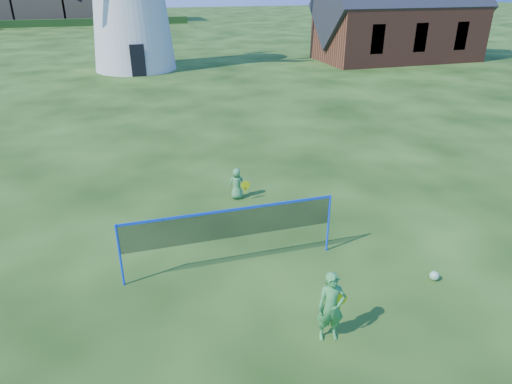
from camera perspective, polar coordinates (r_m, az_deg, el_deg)
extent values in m
plane|color=black|center=(11.58, -0.23, -7.87)|extent=(220.00, 220.00, 0.00)
cube|color=black|center=(34.27, -14.47, 15.54)|extent=(0.99, 0.12, 2.18)
cube|color=black|center=(34.50, -15.27, 22.02)|extent=(0.69, 0.12, 0.89)
cube|color=brown|center=(42.13, 17.20, 18.33)|extent=(12.87, 6.44, 4.29)
cube|color=#2D3035|center=(41.97, 17.60, 21.23)|extent=(13.52, 6.55, 6.55)
cube|color=black|center=(37.47, 14.88, 17.89)|extent=(1.07, 0.11, 2.15)
cube|color=black|center=(39.54, 19.78, 17.63)|extent=(1.07, 0.11, 2.15)
cube|color=black|center=(41.83, 24.15, 17.29)|extent=(1.07, 0.11, 2.15)
cylinder|color=blue|center=(10.57, -16.56, -7.59)|extent=(0.05, 0.05, 1.55)
cylinder|color=blue|center=(11.53, 8.98, -3.88)|extent=(0.05, 0.05, 1.55)
cube|color=black|center=(10.59, -3.23, -4.05)|extent=(5.00, 0.02, 0.70)
cube|color=blue|center=(10.42, -3.28, -2.27)|extent=(5.00, 0.02, 0.06)
imported|color=green|center=(8.92, 9.31, -13.94)|extent=(0.59, 0.44, 1.46)
cylinder|color=#D8E60C|center=(9.16, 10.42, -12.98)|extent=(0.28, 0.02, 0.28)
cube|color=#D8E60C|center=(9.27, 10.34, -13.81)|extent=(0.03, 0.02, 0.20)
imported|color=#489553|center=(14.26, -2.40, 1.04)|extent=(0.54, 0.40, 1.00)
cylinder|color=#D8E60C|center=(14.12, -1.31, 0.84)|extent=(0.28, 0.02, 0.28)
cube|color=#D8E60C|center=(14.19, -1.31, 0.21)|extent=(0.03, 0.02, 0.20)
sphere|color=green|center=(11.43, 21.30, -9.68)|extent=(0.22, 0.22, 0.22)
cube|color=#8C785D|center=(81.92, -25.26, 20.74)|extent=(6.63, 8.00, 6.58)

